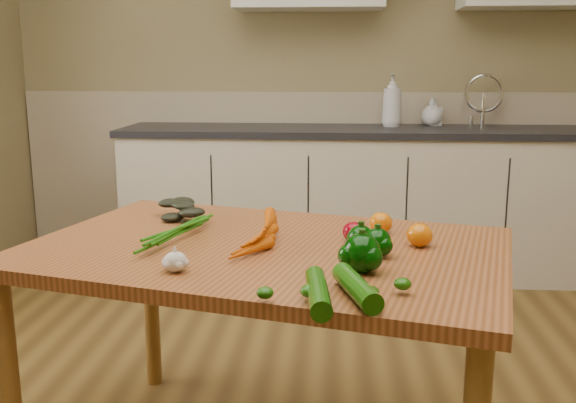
# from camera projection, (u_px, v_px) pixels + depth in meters

# --- Properties ---
(room) EXTENTS (4.04, 5.04, 2.64)m
(room) POSITION_uv_depth(u_px,v_px,m) (314.00, 73.00, 1.85)
(room) COLOR brown
(room) RESTS_ON ground
(counter_run) EXTENTS (2.84, 0.64, 1.14)m
(counter_run) POSITION_uv_depth(u_px,v_px,m) (357.00, 199.00, 3.97)
(counter_run) COLOR beige
(counter_run) RESTS_ON ground
(table) EXTENTS (1.57, 1.22, 0.75)m
(table) POSITION_uv_depth(u_px,v_px,m) (266.00, 272.00, 1.92)
(table) COLOR #9F572E
(table) RESTS_ON ground
(soap_bottle_a) EXTENTS (0.14, 0.15, 0.32)m
(soap_bottle_a) POSITION_uv_depth(u_px,v_px,m) (392.00, 100.00, 3.90)
(soap_bottle_a) COLOR silver
(soap_bottle_a) RESTS_ON counter_run
(soap_bottle_b) EXTENTS (0.10, 0.10, 0.17)m
(soap_bottle_b) POSITION_uv_depth(u_px,v_px,m) (434.00, 112.00, 4.00)
(soap_bottle_b) COLOR silver
(soap_bottle_b) RESTS_ON counter_run
(soap_bottle_c) EXTENTS (0.16, 0.16, 0.17)m
(soap_bottle_c) POSITION_uv_depth(u_px,v_px,m) (432.00, 112.00, 3.99)
(soap_bottle_c) COLOR silver
(soap_bottle_c) RESTS_ON counter_run
(carrot_bunch) EXTENTS (0.30, 0.26, 0.07)m
(carrot_bunch) POSITION_uv_depth(u_px,v_px,m) (234.00, 233.00, 1.90)
(carrot_bunch) COLOR #CC5104
(carrot_bunch) RESTS_ON table
(leafy_greens) EXTENTS (0.20, 0.18, 0.10)m
(leafy_greens) POSITION_uv_depth(u_px,v_px,m) (183.00, 204.00, 2.23)
(leafy_greens) COLOR black
(leafy_greens) RESTS_ON table
(garlic_bulb) EXTENTS (0.06, 0.06, 0.05)m
(garlic_bulb) POSITION_uv_depth(u_px,v_px,m) (175.00, 262.00, 1.66)
(garlic_bulb) COLOR silver
(garlic_bulb) RESTS_ON table
(pepper_a) EXTENTS (0.08, 0.08, 0.08)m
(pepper_a) POSITION_uv_depth(u_px,v_px,m) (361.00, 240.00, 1.82)
(pepper_a) COLOR #033002
(pepper_a) RESTS_ON table
(pepper_b) EXTENTS (0.08, 0.08, 0.08)m
(pepper_b) POSITION_uv_depth(u_px,v_px,m) (377.00, 243.00, 1.78)
(pepper_b) COLOR #033002
(pepper_b) RESTS_ON table
(pepper_c) EXTENTS (0.10, 0.10, 0.10)m
(pepper_c) POSITION_uv_depth(u_px,v_px,m) (362.00, 253.00, 1.65)
(pepper_c) COLOR #033002
(pepper_c) RESTS_ON table
(tomato_a) EXTENTS (0.07, 0.07, 0.06)m
(tomato_a) POSITION_uv_depth(u_px,v_px,m) (354.00, 232.00, 1.94)
(tomato_a) COLOR maroon
(tomato_a) RESTS_ON table
(tomato_b) EXTENTS (0.07, 0.07, 0.07)m
(tomato_b) POSITION_uv_depth(u_px,v_px,m) (381.00, 223.00, 2.03)
(tomato_b) COLOR #DD6505
(tomato_b) RESTS_ON table
(tomato_c) EXTENTS (0.08, 0.08, 0.07)m
(tomato_c) POSITION_uv_depth(u_px,v_px,m) (419.00, 235.00, 1.88)
(tomato_c) COLOR #DD6505
(tomato_c) RESTS_ON table
(zucchini_a) EXTENTS (0.11, 0.23, 0.05)m
(zucchini_a) POSITION_uv_depth(u_px,v_px,m) (357.00, 287.00, 1.47)
(zucchini_a) COLOR #144807
(zucchini_a) RESTS_ON table
(zucchini_b) EXTENTS (0.07, 0.24, 0.05)m
(zucchini_b) POSITION_uv_depth(u_px,v_px,m) (318.00, 292.00, 1.44)
(zucchini_b) COLOR #144807
(zucchini_b) RESTS_ON table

